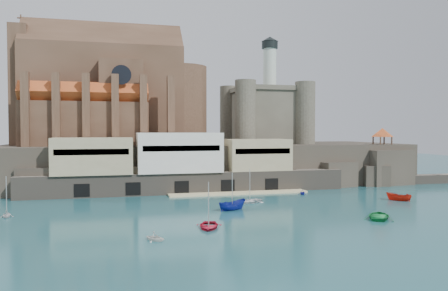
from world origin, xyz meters
TOP-DOWN VIEW (x-y plane):
  - ground at (0.00, 0.00)m, footprint 300.00×300.00m
  - promontory at (-0.19, 39.37)m, footprint 100.00×36.00m
  - quay at (-10.19, 23.07)m, footprint 70.00×12.00m
  - church at (-24.13, 41.85)m, footprint 47.00×25.93m
  - castle_keep at (16.08, 41.08)m, footprint 21.20×21.20m
  - rock_outcrop at (42.00, 25.84)m, footprint 14.50×10.50m
  - pavilion at (42.00, 26.00)m, footprint 6.40×6.40m
  - boat_0 at (-10.99, -12.17)m, footprint 4.12×2.11m
  - boat_1 at (-18.87, -17.53)m, footprint 2.77×2.77m
  - boat_2 at (-4.31, -0.07)m, footprint 2.69×2.66m
  - boat_3 at (15.89, -12.09)m, footprint 4.55×3.76m
  - boat_4 at (-40.00, 2.72)m, footprint 2.35×1.45m
  - boat_5 at (29.39, 1.82)m, footprint 2.53×2.54m
  - boat_6 at (0.90, 6.62)m, footprint 2.98×3.94m
  - boat_7 at (14.87, 14.00)m, footprint 2.60×2.20m

SIDE VIEW (x-z plane):
  - ground at x=0.00m, z-range 0.00..0.00m
  - boat_0 at x=-10.99m, z-range -2.77..2.77m
  - boat_1 at x=-18.87m, z-range -1.41..1.41m
  - boat_2 at x=-4.31m, z-range -2.70..2.70m
  - boat_3 at x=15.89m, z-range -3.24..3.24m
  - boat_4 at x=-40.00m, z-range -1.35..1.35m
  - boat_5 at x=29.39m, z-range -2.36..2.36m
  - boat_6 at x=0.90m, z-range -2.74..2.74m
  - boat_7 at x=14.87m, z-range -1.29..1.29m
  - rock_outcrop at x=42.00m, z-range -0.33..8.37m
  - promontory at x=-0.19m, z-range -0.08..9.92m
  - quay at x=-10.19m, z-range -0.46..12.59m
  - pavilion at x=42.00m, z-range 10.03..15.43m
  - castle_keep at x=16.08m, z-range 3.66..32.96m
  - church at x=-24.13m, z-range 6.88..37.38m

